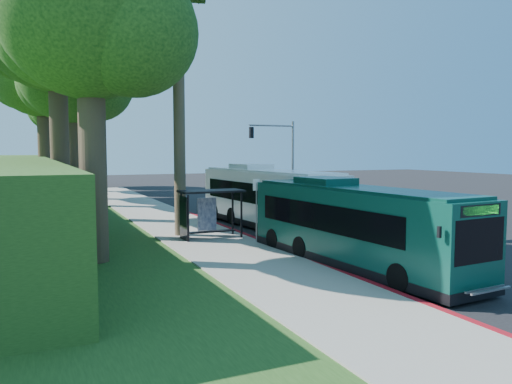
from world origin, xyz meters
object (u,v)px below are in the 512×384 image
teal_bus (352,224)px  pickup (285,206)px  bus_shelter (206,205)px  white_bus (266,197)px

teal_bus → pickup: 14.18m
bus_shelter → white_bus: (4.65, 2.53, 0.01)m
bus_shelter → pickup: bus_shelter is taller
white_bus → pickup: white_bus is taller
white_bus → teal_bus: white_bus is taller
teal_bus → pickup: bearing=68.9°
white_bus → bus_shelter: bearing=-155.7°
white_bus → teal_bus: size_ratio=1.09×
teal_bus → pickup: teal_bus is taller
bus_shelter → teal_bus: bearing=-66.0°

